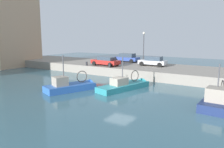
{
  "coord_description": "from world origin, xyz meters",
  "views": [
    {
      "loc": [
        -17.7,
        -10.39,
        5.43
      ],
      "look_at": [
        3.16,
        2.95,
        1.2
      ],
      "focal_mm": 35.73,
      "sensor_mm": 36.0,
      "label": 1
    }
  ],
  "objects": [
    {
      "name": "parked_car_red",
      "position": [
        8.72,
        7.57,
        1.87
      ],
      "size": [
        2.1,
        4.29,
        1.28
      ],
      "color": "red",
      "rests_on": "quay_wall"
    },
    {
      "name": "fishing_boat_blue",
      "position": [
        -1.21,
        4.83,
        0.12
      ],
      "size": [
        6.04,
        3.83,
        4.49
      ],
      "color": "#2D60B7",
      "rests_on": "ground"
    },
    {
      "name": "fishing_boat_navy",
      "position": [
        1.22,
        -8.33,
        0.16
      ],
      "size": [
        6.12,
        2.32,
        4.26
      ],
      "color": "navy",
      "rests_on": "ground"
    },
    {
      "name": "quay_wall",
      "position": [
        11.5,
        0.0,
        0.6
      ],
      "size": [
        9.0,
        56.0,
        1.2
      ],
      "primitive_type": "cube",
      "color": "gray",
      "rests_on": "ground"
    },
    {
      "name": "mooring_bollard_north",
      "position": [
        7.35,
        10.0,
        1.48
      ],
      "size": [
        0.28,
        0.28,
        0.55
      ],
      "primitive_type": "cylinder",
      "color": "#2D2D33",
      "rests_on": "quay_wall"
    },
    {
      "name": "parked_car_silver",
      "position": [
        12.16,
        1.74,
        1.9
      ],
      "size": [
        2.0,
        3.97,
        1.37
      ],
      "color": "#B7B7BC",
      "rests_on": "quay_wall"
    },
    {
      "name": "waterfront_building_east_mid",
      "position": [
        6.51,
        27.84,
        10.34
      ],
      "size": [
        9.22,
        8.57,
        20.65
      ],
      "color": "tan",
      "rests_on": "ground"
    },
    {
      "name": "water_surface",
      "position": [
        0.0,
        0.0,
        0.0
      ],
      "size": [
        80.0,
        80.0,
        0.0
      ],
      "primitive_type": "plane",
      "color": "#386070",
      "rests_on": "ground"
    },
    {
      "name": "quay_streetlamp",
      "position": [
        13.0,
        3.64,
        4.45
      ],
      "size": [
        0.36,
        0.36,
        4.83
      ],
      "color": "#38383D",
      "rests_on": "quay_wall"
    },
    {
      "name": "fishing_boat_teal",
      "position": [
        2.15,
        0.54,
        0.11
      ],
      "size": [
        7.11,
        3.43,
        4.18
      ],
      "color": "teal",
      "rests_on": "ground"
    },
    {
      "name": "parked_car_blue",
      "position": [
        14.36,
        7.29,
        1.92
      ],
      "size": [
        2.06,
        4.26,
        1.42
      ],
      "color": "#334C9E",
      "rests_on": "quay_wall"
    },
    {
      "name": "mooring_bollard_mid",
      "position": [
        7.35,
        6.0,
        1.48
      ],
      "size": [
        0.28,
        0.28,
        0.55
      ],
      "primitive_type": "cylinder",
      "color": "#2D2D33",
      "rests_on": "quay_wall"
    }
  ]
}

